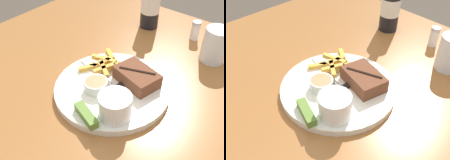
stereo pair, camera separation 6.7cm
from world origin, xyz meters
TOP-DOWN VIEW (x-y plane):
  - dining_table at (0.00, 0.00)m, footprint 1.12×1.06m
  - dinner_plate at (0.00, 0.00)m, footprint 0.30×0.30m
  - steak_portion at (0.04, 0.05)m, footprint 0.13×0.10m
  - fries_pile at (-0.06, 0.05)m, footprint 0.13×0.13m
  - coleslaw_cup at (0.07, -0.07)m, footprint 0.08×0.08m
  - dipping_sauce_cup at (-0.02, -0.04)m, footprint 0.06×0.06m
  - pickle_spear at (0.02, -0.12)m, footprint 0.08×0.05m
  - fork_utensil at (-0.08, 0.02)m, footprint 0.13×0.04m
  - knife_utensil at (0.02, 0.04)m, footprint 0.02×0.17m
  - beer_bottle at (-0.12, 0.36)m, footprint 0.07×0.07m
  - salt_shaker at (0.05, 0.38)m, footprint 0.03×0.03m

SIDE VIEW (x-z plane):
  - dining_table at x=0.00m, z-range 0.30..1.07m
  - dinner_plate at x=0.00m, z-range 0.78..0.79m
  - fork_utensil at x=-0.08m, z-range 0.79..0.80m
  - knife_utensil at x=0.02m, z-range 0.79..0.80m
  - pickle_spear at x=0.02m, z-range 0.79..0.81m
  - fries_pile at x=-0.06m, z-range 0.79..0.82m
  - salt_shaker at x=0.05m, z-range 0.78..0.84m
  - dipping_sauce_cup at x=-0.02m, z-range 0.80..0.82m
  - steak_portion at x=0.04m, z-range 0.79..0.83m
  - coleslaw_cup at x=0.07m, z-range 0.80..0.86m
  - beer_bottle at x=-0.12m, z-range 0.74..0.99m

